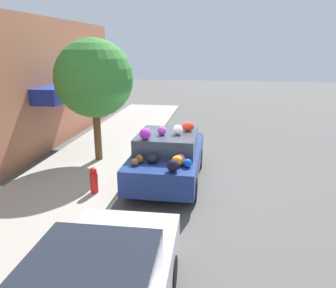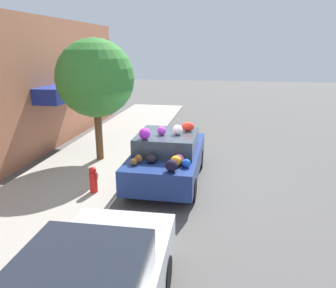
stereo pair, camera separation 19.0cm
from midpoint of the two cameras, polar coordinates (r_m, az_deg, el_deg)
ground_plane at (r=9.77m, az=0.27°, el=-6.33°), size 60.00×60.00×0.00m
sidewalk_curb at (r=10.51m, az=-14.45°, el=-4.80°), size 24.00×3.20×0.13m
building_facade at (r=11.15m, az=-25.60°, el=7.82°), size 18.00×1.20×4.85m
street_tree at (r=10.85m, az=-12.04°, el=11.08°), size 2.49×2.49×3.95m
fire_hydrant at (r=8.77m, az=-12.27°, el=-6.09°), size 0.20×0.20×0.70m
art_car at (r=9.44m, az=0.56°, el=-2.13°), size 3.95×1.87×1.79m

